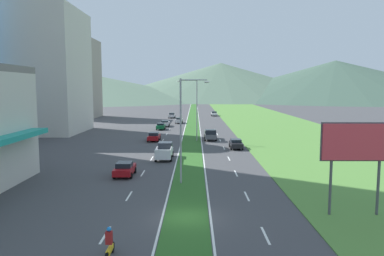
{
  "coord_description": "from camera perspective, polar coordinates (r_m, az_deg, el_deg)",
  "views": [
    {
      "loc": [
        0.62,
        -25.51,
        9.34
      ],
      "look_at": [
        0.15,
        29.94,
        3.21
      ],
      "focal_mm": 34.28,
      "sensor_mm": 36.0,
      "label": 1
    }
  ],
  "objects": [
    {
      "name": "pickup_truck_0",
      "position": [
        48.56,
        -4.29,
        -3.62
      ],
      "size": [
        2.18,
        5.4,
        2.0
      ],
      "rotation": [
        0.0,
        0.0,
        1.57
      ],
      "color": "silver",
      "rests_on": "ground_plane"
    },
    {
      "name": "edge_line_median_left",
      "position": [
        86.05,
        -1.1,
        0.08
      ],
      "size": [
        0.16,
        240.0,
        0.01
      ],
      "primitive_type": "cube",
      "color": "silver",
      "rests_on": "ground_plane"
    },
    {
      "name": "street_lamp_mid",
      "position": [
        63.6,
        0.44,
        3.43
      ],
      "size": [
        3.52,
        0.41,
        10.72
      ],
      "color": "#99999E",
      "rests_on": "ground_plane"
    },
    {
      "name": "car_1",
      "position": [
        64.84,
        -5.93,
        -1.32
      ],
      "size": [
        2.03,
        4.78,
        1.53
      ],
      "rotation": [
        0.0,
        0.0,
        1.57
      ],
      "color": "maroon",
      "rests_on": "ground_plane"
    },
    {
      "name": "lane_dash_right_9",
      "position": [
        82.11,
        3.61,
        -0.23
      ],
      "size": [
        0.16,
        2.8,
        0.01
      ],
      "primitive_type": "cube",
      "color": "silver",
      "rests_on": "ground_plane"
    },
    {
      "name": "domed_building",
      "position": [
        82.92,
        -22.69,
        9.42
      ],
      "size": [
        17.06,
        17.06,
        35.56
      ],
      "color": "beige",
      "rests_on": "ground_plane"
    },
    {
      "name": "billboard_roadside",
      "position": [
        28.9,
        24.22,
        -2.6
      ],
      "size": [
        5.16,
        0.28,
        6.88
      ],
      "color": "#4C4C51",
      "rests_on": "ground_plane"
    },
    {
      "name": "lane_dash_left_5",
      "position": [
        48.94,
        -6.26,
        -4.73
      ],
      "size": [
        0.16,
        2.8,
        0.01
      ],
      "primitive_type": "cube",
      "color": "silver",
      "rests_on": "ground_plane"
    },
    {
      "name": "grass_verge_right",
      "position": [
        88.31,
        13.56,
        0.08
      ],
      "size": [
        24.0,
        240.0,
        0.06
      ],
      "primitive_type": "cube",
      "color": "#518438",
      "rests_on": "ground_plane"
    },
    {
      "name": "lane_dash_right_7",
      "position": [
        65.4,
        4.41,
        -1.92
      ],
      "size": [
        0.16,
        2.8,
        0.01
      ],
      "primitive_type": "cube",
      "color": "silver",
      "rests_on": "ground_plane"
    },
    {
      "name": "hill_far_center",
      "position": [
        306.84,
        4.49,
        7.31
      ],
      "size": [
        203.76,
        203.76,
        29.57
      ],
      "primitive_type": "cone",
      "color": "#516B56",
      "rests_on": "ground_plane"
    },
    {
      "name": "hill_far_left",
      "position": [
        285.18,
        -17.38,
        6.25
      ],
      "size": [
        210.23,
        210.23,
        20.91
      ],
      "primitive_type": "cone",
      "color": "#516B56",
      "rests_on": "ground_plane"
    },
    {
      "name": "lane_dash_right_8",
      "position": [
        73.75,
        3.96,
        -0.98
      ],
      "size": [
        0.16,
        2.8,
        0.01
      ],
      "primitive_type": "cube",
      "color": "silver",
      "rests_on": "ground_plane"
    },
    {
      "name": "street_lamp_near",
      "position": [
        35.23,
        -1.31,
        0.56
      ],
      "size": [
        2.86,
        0.28,
        10.22
      ],
      "color": "#99999E",
      "rests_on": "ground_plane"
    },
    {
      "name": "lane_dash_left_7",
      "position": [
        65.5,
        -4.54,
        -1.91
      ],
      "size": [
        0.16,
        2.8,
        0.01
      ],
      "primitive_type": "cube",
      "color": "silver",
      "rests_on": "ground_plane"
    },
    {
      "name": "pickup_truck_1",
      "position": [
        65.64,
        2.87,
        -1.02
      ],
      "size": [
        2.18,
        5.4,
        2.0
      ],
      "rotation": [
        0.0,
        0.0,
        -1.57
      ],
      "color": "#515459",
      "rests_on": "ground_plane"
    },
    {
      "name": "car_4",
      "position": [
        121.66,
        3.47,
        2.26
      ],
      "size": [
        1.93,
        4.67,
        1.5
      ],
      "rotation": [
        0.0,
        0.0,
        -1.57
      ],
      "color": "silver",
      "rests_on": "ground_plane"
    },
    {
      "name": "car_3",
      "position": [
        39.8,
        -10.43,
        -6.26
      ],
      "size": [
        1.98,
        4.08,
        1.49
      ],
      "rotation": [
        0.0,
        0.0,
        1.57
      ],
      "color": "maroon",
      "rests_on": "ground_plane"
    },
    {
      "name": "hill_far_right",
      "position": [
        303.82,
        21.37,
        6.94
      ],
      "size": [
        216.22,
        216.22,
        29.96
      ],
      "primitive_type": "cone",
      "color": "#3D5647",
      "rests_on": "ground_plane"
    },
    {
      "name": "lane_dash_right_2",
      "position": [
        24.67,
        11.35,
        -16.06
      ],
      "size": [
        0.16,
        2.8,
        0.01
      ],
      "primitive_type": "cube",
      "color": "silver",
      "rests_on": "ground_plane"
    },
    {
      "name": "car_2",
      "position": [
        88.75,
        -4.2,
        0.74
      ],
      "size": [
        2.04,
        4.65,
        1.44
      ],
      "rotation": [
        0.0,
        0.0,
        1.57
      ],
      "color": "#B2B2B7",
      "rests_on": "ground_plane"
    },
    {
      "name": "lane_dash_right_5",
      "position": [
        48.81,
        5.76,
        -4.75
      ],
      "size": [
        0.16,
        2.8,
        0.01
      ],
      "primitive_type": "cube",
      "color": "silver",
      "rests_on": "ground_plane"
    },
    {
      "name": "car_7",
      "position": [
        56.89,
        6.87,
        -2.44
      ],
      "size": [
        1.94,
        4.27,
        1.42
      ],
      "rotation": [
        0.0,
        0.0,
        -1.57
      ],
      "color": "black",
      "rests_on": "ground_plane"
    },
    {
      "name": "lane_dash_left_2",
      "position": [
        24.92,
        -13.34,
        -15.87
      ],
      "size": [
        0.16,
        2.8,
        0.01
      ],
      "primitive_type": "cube",
      "color": "silver",
      "rests_on": "ground_plane"
    },
    {
      "name": "motorcycle_rider",
      "position": [
        21.55,
        -12.72,
        -17.36
      ],
      "size": [
        0.36,
        2.0,
        1.8
      ],
      "rotation": [
        0.0,
        0.0,
        1.57
      ],
      "color": "black",
      "rests_on": "ground_plane"
    },
    {
      "name": "lane_dash_left_9",
      "position": [
        82.19,
        -3.51,
        -0.23
      ],
      "size": [
        0.16,
        2.8,
        0.01
      ],
      "primitive_type": "cube",
      "color": "silver",
      "rests_on": "ground_plane"
    },
    {
      "name": "car_5",
      "position": [
        82.09,
        -4.87,
        0.28
      ],
      "size": [
        1.91,
        4.13,
        1.46
      ],
      "rotation": [
        0.0,
        0.0,
        1.57
      ],
      "color": "#0C5128",
      "rests_on": "ground_plane"
    },
    {
      "name": "lane_dash_left_3",
      "position": [
        32.71,
        -9.77,
        -10.37
      ],
      "size": [
        0.16,
        2.8,
        0.01
      ],
      "primitive_type": "cube",
      "color": "silver",
      "rests_on": "ground_plane"
    },
    {
      "name": "car_0",
      "position": [
        113.37,
        -3.15,
        1.98
      ],
      "size": [
        1.97,
        4.55,
        1.58
      ],
      "rotation": [
        0.0,
        0.0,
        1.57
      ],
      "color": "#B2B2B7",
      "rests_on": "ground_plane"
    },
    {
      "name": "lane_dash_left_8",
      "position": [
        73.83,
        -3.97,
        -0.97
      ],
      "size": [
        0.16,
        2.8,
        0.01
      ],
      "primitive_type": "cube",
      "color": "silver",
      "rests_on": "ground_plane"
    },
    {
      "name": "car_6",
      "position": [
        96.5,
        -2.03,
        1.21
      ],
      "size": [
        1.89,
        4.7,
        1.48
      ],
      "rotation": [
        0.0,
        0.0,
        1.57
      ],
      "color": "#B2B2B7",
      "rests_on": "ground_plane"
    },
    {
      "name": "ground_plane",
      "position": [
        27.18,
        -0.88,
        -13.8
      ],
      "size": [
        600.0,
        600.0,
        0.0
      ],
      "primitive_type": "plane",
      "color": "#424244"
    },
    {
      "name": "midrise_colored",
      "position": [
        120.76,
        -17.41,
        7.29
      ],
      "size": [
        12.34,
        12.34,
        24.04
      ],
      "primitive_type": "cube",
      "color": "#9E9384",
      "rests_on": "ground_plane"
    },
    {
      "name": "lane_dash_left_4",
      "position": [
        40.76,
        -7.66,
        -6.99
      ],
      "size": [
        0.16,
        2.8,
        0.01
      ],
      "primitive_type": "cube",
      "color": "silver",
      "rests_on": "ground_plane"
    },
    {
      "name": "edge_line_median_right",
      "position": [
        86.03,
        1.23,
        0.08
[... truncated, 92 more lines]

